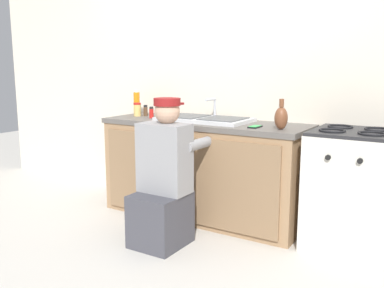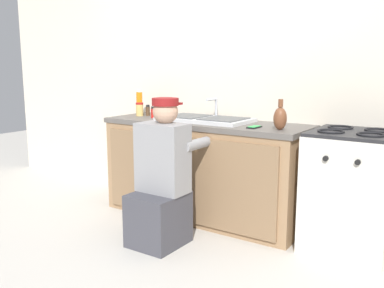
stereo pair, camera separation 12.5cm
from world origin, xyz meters
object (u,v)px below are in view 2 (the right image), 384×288
vase_decorative (280,118)px  soap_bottle_orange (139,103)px  stove_range (351,191)px  plumber_person (161,184)px  condiment_jar (140,109)px  cell_phone (254,127)px  sink_double_basin (205,119)px  spice_bottle_pepper (148,110)px  spice_bottle_red (153,112)px

vase_decorative → soap_bottle_orange: (-1.57, 0.21, 0.02)m
stove_range → plumber_person: size_ratio=0.81×
condiment_jar → cell_phone: (1.28, -0.13, -0.06)m
sink_double_basin → cell_phone: size_ratio=5.71×
stove_range → plumber_person: bearing=-150.6°
vase_decorative → soap_bottle_orange: bearing=172.3°
soap_bottle_orange → spice_bottle_pepper: bearing=-14.5°
cell_phone → plumber_person: bearing=-132.0°
spice_bottle_pepper → sink_double_basin: bearing=-3.8°
stove_range → plumber_person: (-1.21, -0.68, 0.02)m
spice_bottle_pepper → vase_decorative: bearing=-7.0°
cell_phone → sink_double_basin: bearing=165.7°
spice_bottle_pepper → vase_decorative: (1.43, -0.18, 0.04)m
spice_bottle_pepper → vase_decorative: size_ratio=0.46×
vase_decorative → soap_bottle_orange: 1.58m
plumber_person → vase_decorative: bearing=38.4°
stove_range → vase_decorative: (-0.51, -0.13, 0.51)m
stove_range → spice_bottle_pepper: (-1.94, 0.05, 0.47)m
spice_bottle_pepper → soap_bottle_orange: (-0.14, 0.04, 0.06)m
cell_phone → vase_decorative: 0.22m
condiment_jar → cell_phone: 1.29m
stove_range → vase_decorative: 0.74m
cell_phone → soap_bottle_orange: (-1.36, 0.22, 0.11)m
spice_bottle_pepper → cell_phone: size_ratio=0.75×
cell_phone → soap_bottle_orange: 1.38m
plumber_person → vase_decorative: (0.70, 0.55, 0.49)m
plumber_person → condiment_jar: 1.14m
cell_phone → soap_bottle_orange: size_ratio=0.56×
spice_bottle_pepper → soap_bottle_orange: size_ratio=0.42×
plumber_person → sink_double_basin: bearing=94.0°
sink_double_basin → soap_bottle_orange: soap_bottle_orange is taller
spice_bottle_red → spice_bottle_pepper: bearing=144.1°
sink_double_basin → cell_phone: (0.54, -0.14, -0.01)m
spice_bottle_red → soap_bottle_orange: soap_bottle_orange is taller
plumber_person → spice_bottle_red: bearing=132.9°
cell_phone → spice_bottle_red: 1.07m
spice_bottle_pepper → soap_bottle_orange: soap_bottle_orange is taller
sink_double_basin → spice_bottle_red: bearing=-172.6°
condiment_jar → spice_bottle_pepper: size_ratio=1.22×
condiment_jar → stove_range: bearing=0.3°
spice_bottle_red → vase_decorative: bearing=-2.8°
condiment_jar → vase_decorative: vase_decorative is taller
stove_range → soap_bottle_orange: 2.15m
sink_double_basin → plumber_person: (0.05, -0.68, -0.42)m
spice_bottle_pepper → spice_bottle_red: 0.19m
stove_range → cell_phone: size_ratio=6.38×
spice_bottle_pepper → spice_bottle_red: bearing=-35.9°
plumber_person → condiment_jar: plumber_person is taller
vase_decorative → spice_bottle_red: bearing=177.2°
stove_range → spice_bottle_red: (-1.78, -0.07, 0.47)m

